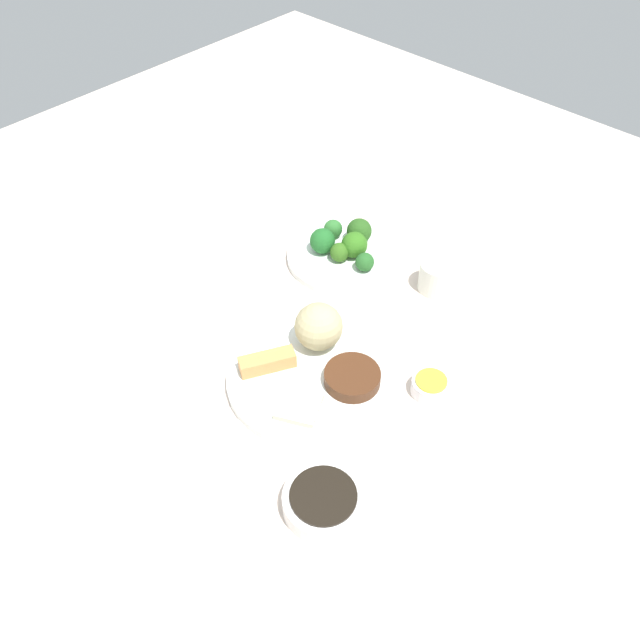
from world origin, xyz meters
The scene contains 18 objects.
tabletop centered at (0.00, 0.00, 0.01)m, with size 2.20×2.20×0.02m, color beige.
main_plate centered at (0.02, 0.04, 0.03)m, with size 0.27×0.27×0.02m, color white.
rice_scoop centered at (-0.04, 0.00, 0.08)m, with size 0.08×0.08×0.08m, color tan.
spring_roll centered at (0.06, -0.02, 0.05)m, with size 0.09×0.03×0.03m, color #DC9552.
crab_rangoon_wonton centered at (0.08, 0.07, 0.04)m, with size 0.06×0.06×0.01m, color beige.
stir_fry_heap centered at (-0.01, 0.10, 0.05)m, with size 0.09×0.09×0.02m, color #4B2815.
broccoli_plate centered at (-0.25, -0.13, 0.03)m, with size 0.23×0.23×0.01m, color white.
broccoli_floret_0 centered at (-0.26, -0.11, 0.06)m, with size 0.05×0.05×0.05m, color #32701C.
broccoli_floret_1 centered at (-0.23, -0.12, 0.05)m, with size 0.04×0.04×0.04m, color #35661C.
broccoli_floret_2 centered at (-0.24, -0.07, 0.05)m, with size 0.04×0.04×0.04m, color #265F25.
broccoli_floret_3 centered at (-0.30, -0.13, 0.06)m, with size 0.05×0.05×0.05m, color #29581C.
broccoli_floret_4 centered at (-0.28, -0.18, 0.05)m, with size 0.04×0.04×0.04m, color #317230.
broccoli_floret_5 centered at (-0.23, -0.17, 0.06)m, with size 0.05×0.05×0.05m, color #206427.
soy_sauce_bowl centered at (0.18, 0.21, 0.04)m, with size 0.12×0.12×0.03m, color white.
soy_sauce_bowl_liquid centered at (0.18, 0.21, 0.05)m, with size 0.10×0.10×0.00m, color black.
sauce_ramekin_hot_mustard centered at (-0.10, 0.20, 0.03)m, with size 0.06×0.06×0.03m, color white.
sauce_ramekin_hot_mustard_liquid centered at (-0.10, 0.20, 0.05)m, with size 0.05×0.05×0.00m, color yellow.
teacup centered at (-0.31, 0.05, 0.05)m, with size 0.07×0.07×0.06m, color white.
Camera 1 is at (0.53, 0.54, 0.89)m, focal length 37.77 mm.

